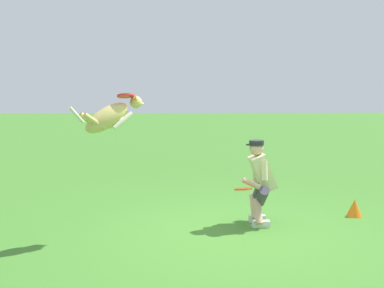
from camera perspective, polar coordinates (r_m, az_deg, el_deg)
ground_plane at (r=6.59m, az=5.71°, el=-11.26°), size 60.00×60.00×0.00m
person at (r=6.89m, az=8.61°, el=-4.48°), size 0.57×0.65×1.29m
dog at (r=6.17m, az=-10.32°, el=3.44°), size 0.96×0.62×0.59m
frisbee_flying at (r=6.21m, az=-8.38°, el=6.06°), size 0.28×0.27×0.09m
frisbee_held at (r=6.61m, az=6.49°, el=-5.70°), size 0.37×0.37×0.09m
training_cone at (r=7.82m, az=19.89°, el=-7.60°), size 0.25×0.25×0.28m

